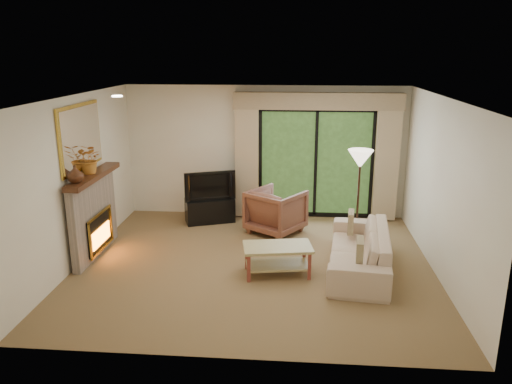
# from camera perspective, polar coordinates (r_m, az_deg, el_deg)

# --- Properties ---
(floor) EXTENTS (5.50, 5.50, 0.00)m
(floor) POSITION_cam_1_polar(r_m,az_deg,el_deg) (7.93, -0.18, -8.27)
(floor) COLOR brown
(floor) RESTS_ON ground
(ceiling) EXTENTS (5.50, 5.50, 0.00)m
(ceiling) POSITION_cam_1_polar(r_m,az_deg,el_deg) (7.26, -0.20, 10.80)
(ceiling) COLOR silver
(ceiling) RESTS_ON ground
(wall_back) EXTENTS (5.00, 0.00, 5.00)m
(wall_back) POSITION_cam_1_polar(r_m,az_deg,el_deg) (9.92, 1.07, 4.60)
(wall_back) COLOR #F7E7CE
(wall_back) RESTS_ON ground
(wall_front) EXTENTS (5.00, 0.00, 5.00)m
(wall_front) POSITION_cam_1_polar(r_m,az_deg,el_deg) (5.13, -2.63, -6.44)
(wall_front) COLOR #F7E7CE
(wall_front) RESTS_ON ground
(wall_left) EXTENTS (0.00, 5.00, 5.00)m
(wall_left) POSITION_cam_1_polar(r_m,az_deg,el_deg) (8.19, -19.73, 1.21)
(wall_left) COLOR #F7E7CE
(wall_left) RESTS_ON ground
(wall_right) EXTENTS (0.00, 5.00, 5.00)m
(wall_right) POSITION_cam_1_polar(r_m,az_deg,el_deg) (7.76, 20.49, 0.35)
(wall_right) COLOR #F7E7CE
(wall_right) RESTS_ON ground
(fireplace) EXTENTS (0.24, 1.70, 1.37)m
(fireplace) POSITION_cam_1_polar(r_m,az_deg,el_deg) (8.49, -18.07, -2.47)
(fireplace) COLOR gray
(fireplace) RESTS_ON floor
(mirror) EXTENTS (0.07, 1.45, 1.02)m
(mirror) POSITION_cam_1_polar(r_m,az_deg,el_deg) (8.23, -19.37, 5.95)
(mirror) COLOR gold
(mirror) RESTS_ON wall_left
(sliding_door) EXTENTS (2.26, 0.10, 2.16)m
(sliding_door) POSITION_cam_1_polar(r_m,az_deg,el_deg) (9.90, 6.84, 3.28)
(sliding_door) COLOR black
(sliding_door) RESTS_ON floor
(curtain_left) EXTENTS (0.45, 0.18, 2.35)m
(curtain_left) POSITION_cam_1_polar(r_m,az_deg,el_deg) (9.81, -1.04, 3.88)
(curtain_left) COLOR tan
(curtain_left) RESTS_ON floor
(curtain_right) EXTENTS (0.45, 0.18, 2.35)m
(curtain_right) POSITION_cam_1_polar(r_m,az_deg,el_deg) (9.91, 14.71, 3.48)
(curtain_right) COLOR tan
(curtain_right) RESTS_ON floor
(cornice) EXTENTS (3.20, 0.24, 0.32)m
(cornice) POSITION_cam_1_polar(r_m,az_deg,el_deg) (9.61, 7.10, 10.27)
(cornice) COLOR #9C8463
(cornice) RESTS_ON wall_back
(media_console) EXTENTS (1.02, 0.72, 0.47)m
(media_console) POSITION_cam_1_polar(r_m,az_deg,el_deg) (9.78, -5.30, -2.09)
(media_console) COLOR black
(media_console) RESTS_ON floor
(tv) EXTENTS (0.97, 0.47, 0.57)m
(tv) POSITION_cam_1_polar(r_m,az_deg,el_deg) (9.64, -5.38, 0.82)
(tv) COLOR black
(tv) RESTS_ON media_console
(armchair) EXTENTS (1.22, 1.23, 0.81)m
(armchair) POSITION_cam_1_polar(r_m,az_deg,el_deg) (9.14, 2.30, -2.19)
(armchair) COLOR brown
(armchair) RESTS_ON floor
(sofa) EXTENTS (1.10, 2.28, 0.64)m
(sofa) POSITION_cam_1_polar(r_m,az_deg,el_deg) (7.82, 11.69, -6.41)
(sofa) COLOR #C8AB90
(sofa) RESTS_ON floor
(pillow_near) EXTENTS (0.14, 0.37, 0.37)m
(pillow_near) POSITION_cam_1_polar(r_m,az_deg,el_deg) (7.15, 11.77, -6.72)
(pillow_near) COLOR brown
(pillow_near) RESTS_ON sofa
(pillow_far) EXTENTS (0.13, 0.36, 0.35)m
(pillow_far) POSITION_cam_1_polar(r_m,az_deg,el_deg) (8.33, 10.78, -3.38)
(pillow_far) COLOR brown
(pillow_far) RESTS_ON sofa
(coffee_table) EXTENTS (1.09, 0.71, 0.45)m
(coffee_table) POSITION_cam_1_polar(r_m,az_deg,el_deg) (7.53, 2.46, -7.76)
(coffee_table) COLOR tan
(coffee_table) RESTS_ON floor
(floor_lamp) EXTENTS (0.45, 0.45, 1.62)m
(floor_lamp) POSITION_cam_1_polar(r_m,az_deg,el_deg) (8.85, 11.60, -0.41)
(floor_lamp) COLOR #FFEDCE
(floor_lamp) RESTS_ON floor
(vase) EXTENTS (0.29, 0.29, 0.26)m
(vase) POSITION_cam_1_polar(r_m,az_deg,el_deg) (7.78, -19.98, 1.94)
(vase) COLOR #422313
(vase) RESTS_ON fireplace
(branches) EXTENTS (0.48, 0.44, 0.47)m
(branches) POSITION_cam_1_polar(r_m,az_deg,el_deg) (8.24, -18.49, 3.61)
(branches) COLOR #C37729
(branches) RESTS_ON fireplace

